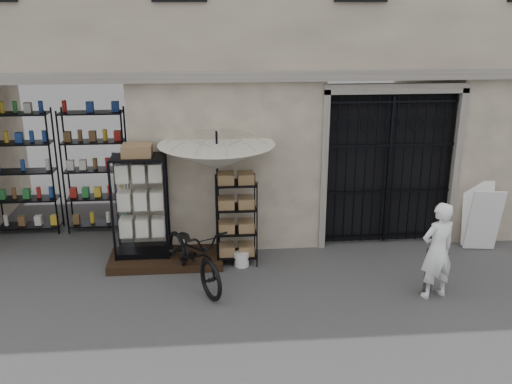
{
  "coord_description": "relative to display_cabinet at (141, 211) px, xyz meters",
  "views": [
    {
      "loc": [
        -1.58,
        -7.84,
        4.46
      ],
      "look_at": [
        -0.8,
        1.4,
        1.35
      ],
      "focal_mm": 40.0,
      "sensor_mm": 36.0,
      "label": 1
    }
  ],
  "objects": [
    {
      "name": "white_bucket",
      "position": [
        1.74,
        -0.34,
        -0.84
      ],
      "size": [
        0.33,
        0.33,
        0.25
      ],
      "primitive_type": "cylinder",
      "rotation": [
        0.0,
        0.0,
        -0.32
      ],
      "color": "silver",
      "rests_on": "ground"
    },
    {
      "name": "ground",
      "position": [
        2.81,
        -1.67,
        -0.96
      ],
      "size": [
        80.0,
        80.0,
        0.0
      ],
      "primitive_type": "plane",
      "color": "black",
      "rests_on": "ground"
    },
    {
      "name": "display_cabinet",
      "position": [
        0.0,
        0.0,
        0.0
      ],
      "size": [
        0.97,
        0.68,
        1.96
      ],
      "rotation": [
        0.0,
        0.0,
        -0.14
      ],
      "color": "black",
      "rests_on": "step_platform"
    },
    {
      "name": "steel_bollard",
      "position": [
        4.67,
        -1.56,
        -0.59
      ],
      "size": [
        0.17,
        0.17,
        0.75
      ],
      "primitive_type": "cylinder",
      "rotation": [
        0.0,
        0.0,
        0.27
      ],
      "color": "#494C56",
      "rests_on": "ground"
    },
    {
      "name": "market_umbrella",
      "position": [
        1.35,
        -0.03,
        1.09
      ],
      "size": [
        2.25,
        2.27,
        2.85
      ],
      "rotation": [
        0.0,
        0.0,
        -0.35
      ],
      "color": "black",
      "rests_on": "ground"
    },
    {
      "name": "easel_sign",
      "position": [
        6.26,
        0.04,
        -0.33
      ],
      "size": [
        0.66,
        0.74,
        1.22
      ],
      "rotation": [
        0.0,
        0.0,
        -0.13
      ],
      "color": "silver",
      "rests_on": "ground"
    },
    {
      "name": "iron_gate",
      "position": [
        4.56,
        0.61,
        0.54
      ],
      "size": [
        2.5,
        0.21,
        3.0
      ],
      "color": "black",
      "rests_on": "ground"
    },
    {
      "name": "shop_recess",
      "position": [
        -1.69,
        1.13,
        0.54
      ],
      "size": [
        3.0,
        1.7,
        3.0
      ],
      "primitive_type": "cube",
      "color": "black",
      "rests_on": "ground"
    },
    {
      "name": "shop_shelving",
      "position": [
        -1.74,
        1.63,
        0.29
      ],
      "size": [
        2.7,
        0.5,
        2.5
      ],
      "primitive_type": "cube",
      "color": "black",
      "rests_on": "ground"
    },
    {
      "name": "shopkeeper",
      "position": [
        4.71,
        -1.69,
        -0.96
      ],
      "size": [
        0.99,
        1.68,
        0.38
      ],
      "primitive_type": "imported",
      "rotation": [
        0.0,
        0.0,
        3.42
      ],
      "color": "white",
      "rests_on": "ground"
    },
    {
      "name": "bicycle",
      "position": [
        0.92,
        -0.91,
        -0.96
      ],
      "size": [
        1.08,
        1.24,
        1.99
      ],
      "primitive_type": "imported",
      "rotation": [
        0.0,
        0.0,
        0.46
      ],
      "color": "black",
      "rests_on": "ground"
    },
    {
      "name": "wire_rack",
      "position": [
        1.67,
        -0.17,
        -0.19
      ],
      "size": [
        0.82,
        0.7,
        1.58
      ],
      "rotation": [
        0.0,
        0.0,
        -0.36
      ],
      "color": "black",
      "rests_on": "ground"
    },
    {
      "name": "step_platform",
      "position": [
        0.41,
        -0.12,
        -0.89
      ],
      "size": [
        2.0,
        0.9,
        0.15
      ],
      "primitive_type": "cube",
      "color": "black",
      "rests_on": "ground"
    }
  ]
}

